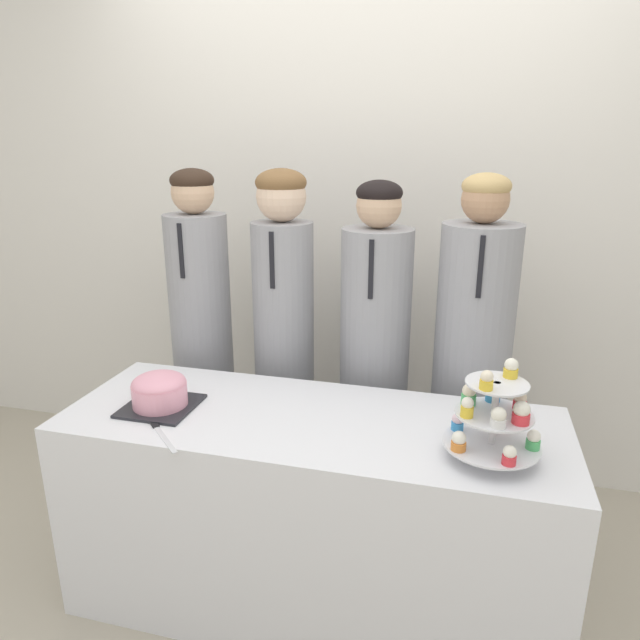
# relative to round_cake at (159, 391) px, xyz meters

# --- Properties ---
(wall_back) EXTENTS (9.00, 0.06, 2.70)m
(wall_back) POSITION_rel_round_cake_xyz_m (0.52, 1.12, 0.55)
(wall_back) COLOR silver
(wall_back) RESTS_ON ground_plane
(table) EXTENTS (1.66, 0.59, 0.74)m
(table) POSITION_rel_round_cake_xyz_m (0.52, 0.06, -0.43)
(table) COLOR white
(table) RESTS_ON ground_plane
(round_cake) EXTENTS (0.24, 0.24, 0.12)m
(round_cake) POSITION_rel_round_cake_xyz_m (0.00, 0.00, 0.00)
(round_cake) COLOR #232328
(round_cake) RESTS_ON table
(cake_knife) EXTENTS (0.20, 0.19, 0.01)m
(cake_knife) POSITION_rel_round_cake_xyz_m (0.07, -0.14, -0.06)
(cake_knife) COLOR silver
(cake_knife) RESTS_ON table
(cupcake_stand) EXTENTS (0.27, 0.27, 0.29)m
(cupcake_stand) POSITION_rel_round_cake_xyz_m (1.09, -0.05, 0.07)
(cupcake_stand) COLOR silver
(cupcake_stand) RESTS_ON table
(student_0) EXTENTS (0.26, 0.27, 1.51)m
(student_0) POSITION_rel_round_cake_xyz_m (-0.12, 0.57, -0.07)
(student_0) COLOR #939399
(student_0) RESTS_ON ground_plane
(student_1) EXTENTS (0.25, 0.26, 1.51)m
(student_1) POSITION_rel_round_cake_xyz_m (0.26, 0.57, -0.05)
(student_1) COLOR #939399
(student_1) RESTS_ON ground_plane
(student_2) EXTENTS (0.28, 0.29, 1.47)m
(student_2) POSITION_rel_round_cake_xyz_m (0.64, 0.57, -0.10)
(student_2) COLOR #939399
(student_2) RESTS_ON ground_plane
(student_3) EXTENTS (0.30, 0.30, 1.50)m
(student_3) POSITION_rel_round_cake_xyz_m (1.03, 0.57, -0.09)
(student_3) COLOR #939399
(student_3) RESTS_ON ground_plane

